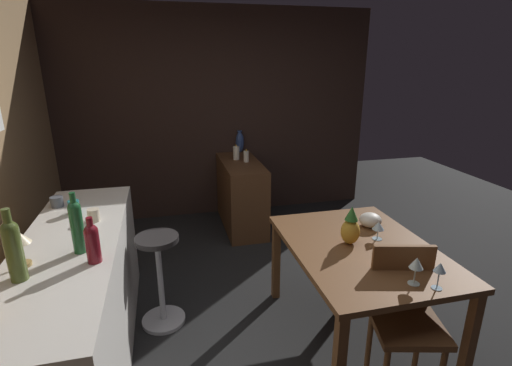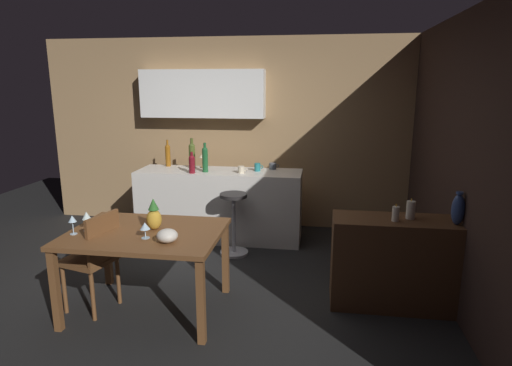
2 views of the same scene
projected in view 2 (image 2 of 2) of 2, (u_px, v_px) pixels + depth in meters
The scene contains 24 objects.
ground_plane at pixel (185, 286), 4.29m from camera, with size 9.00×9.00×0.00m, color black.
wall_kitchen_back at pixel (223, 125), 5.98m from camera, with size 5.20×0.33×2.60m.
wall_side_right at pixel (457, 160), 3.92m from camera, with size 0.10×4.40×2.60m, color #33231E.
dining_table at pixel (146, 240), 3.70m from camera, with size 1.31×0.96×0.74m.
kitchen_counter at pixel (220, 205), 5.55m from camera, with size 2.10×0.60×0.90m, color silver.
sideboard_cabinet at pixel (394, 263), 3.84m from camera, with size 1.10×0.44×0.82m, color #56351E.
chair_near_window at pixel (95, 257), 3.73m from camera, with size 0.49×0.49×0.90m.
bar_stool at pixel (234, 222), 5.02m from camera, with size 0.34×0.34×0.74m.
wine_glass_left at pixel (72, 220), 3.58m from camera, with size 0.07×0.07×0.16m.
wine_glass_right at pixel (86, 216), 3.66m from camera, with size 0.08×0.08×0.17m.
wine_glass_center at pixel (145, 227), 3.49m from camera, with size 0.08×0.08×0.13m.
pineapple_centerpiece at pixel (154, 216), 3.70m from camera, with size 0.13×0.13×0.28m.
fruit_bowl at pixel (167, 236), 3.41m from camera, with size 0.17×0.17×0.11m, color beige.
wine_bottle_ruby at pixel (192, 163), 5.27m from camera, with size 0.08×0.08×0.27m.
wine_bottle_olive at pixel (192, 154), 5.60m from camera, with size 0.08×0.08×0.39m.
wine_bottle_amber at pixel (168, 154), 5.71m from camera, with size 0.07×0.07×0.36m.
wine_bottle_green at pixel (205, 158), 5.33m from camera, with size 0.07×0.07×0.37m.
cup_cream at pixel (241, 170), 5.29m from camera, with size 0.11×0.08×0.09m.
cup_slate at pixel (273, 166), 5.54m from camera, with size 0.13×0.09×0.08m.
cup_teal at pixel (258, 167), 5.41m from camera, with size 0.11×0.08×0.10m.
counter_lamp at pixel (203, 156), 5.61m from camera, with size 0.12×0.12×0.21m.
pillar_candle_tall at pixel (411, 210), 3.74m from camera, with size 0.08×0.08×0.18m.
pillar_candle_short at pixel (396, 214), 3.68m from camera, with size 0.06×0.06×0.16m.
vase_ceramic_blue at pixel (458, 209), 3.57m from camera, with size 0.11×0.11×0.29m.
Camera 2 is at (1.29, -3.80, 1.97)m, focal length 30.02 mm.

